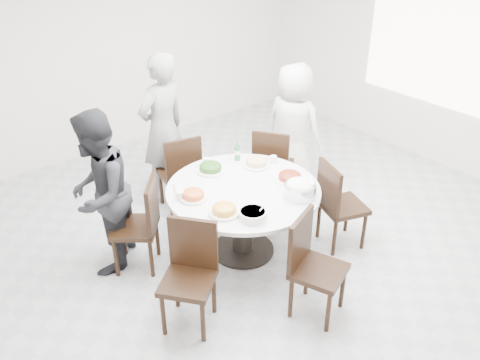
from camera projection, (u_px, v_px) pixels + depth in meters
floor at (260, 233)px, 5.54m from camera, size 6.00×6.00×0.01m
wall_back at (118, 48)px, 6.88m from camera, size 6.00×0.01×2.80m
wall_right at (440, 58)px, 6.48m from camera, size 0.01×6.00×2.80m
window at (441, 51)px, 6.42m from camera, size 0.04×2.20×1.40m
dining_table at (243, 220)px, 5.09m from camera, size 1.50×1.50×0.75m
chair_ne at (273, 164)px, 5.94m from camera, size 0.59×0.59×0.95m
chair_n at (179, 171)px, 5.78m from camera, size 0.50×0.50×0.95m
chair_nw at (134, 225)px, 4.84m from camera, size 0.59×0.59×0.95m
chair_sw at (188, 280)px, 4.16m from camera, size 0.59×0.59×0.95m
chair_s at (319, 269)px, 4.28m from camera, size 0.54×0.54×0.95m
chair_se at (343, 204)px, 5.17m from camera, size 0.53×0.53×0.95m
diner_right at (293, 128)px, 6.08m from camera, size 0.67×0.87×1.57m
diner_middle at (163, 129)px, 5.79m from camera, size 0.72×0.54×1.78m
diner_left at (99, 194)px, 4.70m from camera, size 0.98×0.99×1.62m
dish_greens at (211, 168)px, 5.18m from camera, size 0.29×0.29×0.08m
dish_pale at (256, 163)px, 5.29m from camera, size 0.28×0.28×0.08m
dish_orange at (193, 196)px, 4.72m from camera, size 0.26×0.26×0.07m
dish_redbrown at (290, 178)px, 5.02m from camera, size 0.28×0.28×0.07m
dish_tofu at (224, 210)px, 4.50m from camera, size 0.28×0.28×0.07m
rice_bowl at (300, 191)px, 4.74m from camera, size 0.30×0.30×0.13m
soup_bowl at (253, 215)px, 4.43m from camera, size 0.25×0.25×0.08m
beverage_bottle at (237, 151)px, 5.38m from camera, size 0.06×0.06×0.21m
tea_cups at (204, 162)px, 5.30m from camera, size 0.07×0.07×0.08m
chopsticks at (206, 164)px, 5.33m from camera, size 0.24×0.04×0.01m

